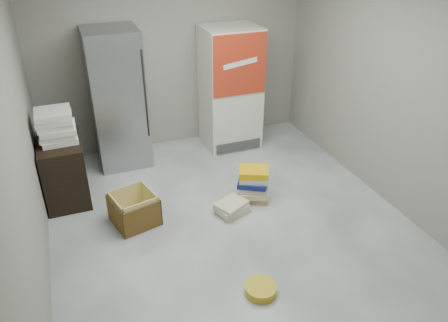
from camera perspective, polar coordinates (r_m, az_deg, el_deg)
ground at (r=5.02m, az=1.65°, el=-9.20°), size 5.00×5.00×0.00m
room_shell at (r=4.15m, az=2.00°, el=10.63°), size 4.04×5.04×2.82m
steel_fridge at (r=6.19m, az=-13.70°, el=7.85°), size 0.70×0.72×1.90m
coke_cooler at (r=6.57m, az=0.83°, el=9.52°), size 0.80×0.73×1.80m
wood_shelf at (r=5.72m, az=-20.14°, el=-1.12°), size 0.50×0.80×0.80m
supply_box_stack at (r=5.47m, az=-21.10°, el=4.30°), size 0.43×0.42×0.39m
phonebook_stack_main at (r=5.44m, az=3.89°, el=-3.07°), size 0.47×0.43×0.44m
phonebook_stack_side at (r=5.26m, az=1.00°, el=-6.11°), size 0.44×0.40×0.16m
cardboard_box at (r=5.18m, az=-11.63°, el=-6.38°), size 0.58×0.58×0.38m
bucket_lid at (r=4.32m, az=4.83°, el=-16.34°), size 0.34×0.34×0.08m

